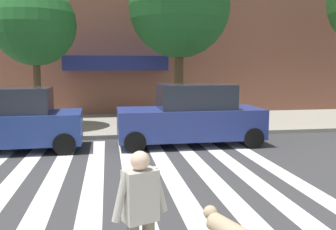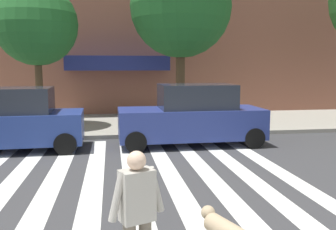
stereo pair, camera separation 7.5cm
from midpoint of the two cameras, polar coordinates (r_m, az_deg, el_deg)
The scene contains 9 objects.
ground_plane at distance 6.51m, azimuth -13.60°, elevation -15.95°, with size 160.00×160.00×0.00m, color #353538.
sidewalk_far at distance 16.12m, azimuth -10.79°, elevation -1.47°, with size 80.00×6.00×0.15m, color gray.
crosswalk_stripes at distance 6.50m, azimuth -3.94°, elevation -15.73°, with size 7.65×13.32×0.01m.
parked_car_behind_first at distance 12.10m, azimuth -23.90°, elevation -0.89°, with size 4.70×2.07×1.95m.
parked_car_third_in_line at distance 11.98m, azimuth 3.98°, elevation -0.24°, with size 4.73×1.93×2.01m.
street_tree_nearest at distance 15.45m, azimuth -19.85°, elevation 13.19°, with size 3.21×3.21×5.68m.
street_tree_middle at distance 15.44m, azimuth 2.15°, elevation 16.58°, with size 4.15×4.15×6.94m.
pedestrian_dog_walker at distance 4.31m, azimuth -4.36°, elevation -14.92°, with size 0.69×0.36×1.64m.
dog_on_leash at distance 5.08m, azimuth 9.22°, elevation -17.35°, with size 0.52×1.03×0.65m.
Camera 2 is at (0.59, 1.00, 2.58)m, focal length 38.78 mm.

